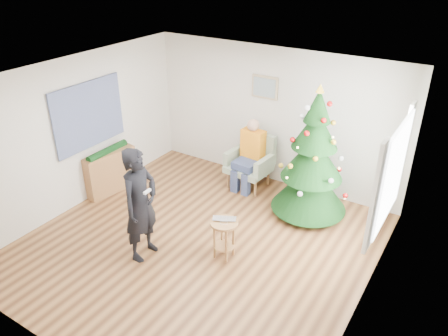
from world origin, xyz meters
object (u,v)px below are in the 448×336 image
Objects in this scene: christmas_tree at (313,159)px; stool at (224,239)px; console at (110,172)px; armchair at (251,167)px; standing_man at (140,205)px.

christmas_tree reaches higher than stool.
stool is at bearing -0.68° from console.
standing_man reaches higher than armchair.
stool is 2.88m from console.
stool is at bearing -108.72° from christmas_tree.
christmas_tree is at bearing -8.74° from armchair.
christmas_tree is 2.88m from standing_man.
stool is at bearing -62.59° from standing_man.
stool is 0.62× the size of console.
stool is at bearing -65.81° from armchair.
christmas_tree is 3.71m from console.
standing_man is at bearing -150.61° from stool.
standing_man is (-0.32, -2.69, 0.49)m from armchair.
standing_man is 2.16m from console.
armchair is at bearing -8.70° from standing_man.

